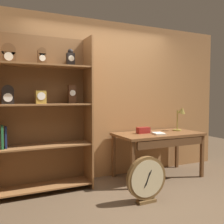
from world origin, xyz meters
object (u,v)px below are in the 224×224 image
(bookshelf, at_px, (39,114))
(round_clock_large, at_px, (146,179))
(open_repair_manual, at_px, (159,133))
(desk_lamp, at_px, (181,115))
(toolbox_small, at_px, (143,130))
(workbench, at_px, (159,138))

(bookshelf, bearing_deg, round_clock_large, -39.38)
(open_repair_manual, bearing_deg, round_clock_large, -123.64)
(desk_lamp, bearing_deg, toolbox_small, 178.92)
(bookshelf, xyz_separation_m, open_repair_manual, (1.82, -0.29, -0.36))
(open_repair_manual, height_order, round_clock_large, open_repair_manual)
(toolbox_small, bearing_deg, open_repair_manual, -49.67)
(desk_lamp, relative_size, toolbox_small, 2.00)
(workbench, distance_m, desk_lamp, 0.63)
(desk_lamp, xyz_separation_m, toolbox_small, (-0.77, 0.01, -0.23))
(round_clock_large, bearing_deg, bookshelf, 140.62)
(bookshelf, bearing_deg, desk_lamp, -2.51)
(bookshelf, xyz_separation_m, round_clock_large, (1.16, -0.95, -0.81))
(bookshelf, xyz_separation_m, workbench, (1.90, -0.18, -0.45))
(bookshelf, distance_m, workbench, 1.96)
(round_clock_large, bearing_deg, open_repair_manual, 45.28)
(toolbox_small, distance_m, open_repair_manual, 0.26)
(workbench, distance_m, round_clock_large, 1.13)
(bookshelf, relative_size, desk_lamp, 5.10)
(bookshelf, relative_size, open_repair_manual, 10.10)
(open_repair_manual, bearing_deg, bookshelf, -177.87)
(workbench, xyz_separation_m, toolbox_small, (-0.25, 0.09, 0.13))
(desk_lamp, bearing_deg, workbench, -171.71)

